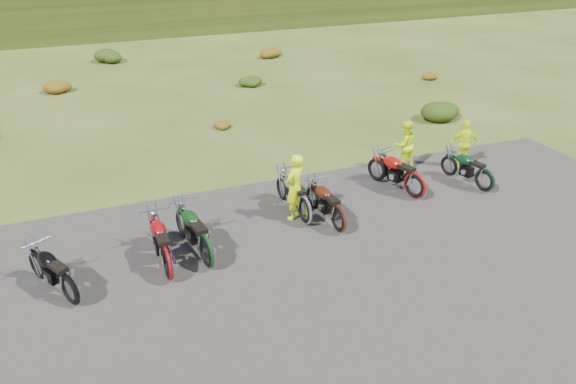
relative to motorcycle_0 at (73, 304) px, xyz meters
name	(u,v)px	position (x,y,z in m)	size (l,w,h in m)	color
ground	(332,242)	(6.29, 0.25, 0.00)	(300.00, 300.00, 0.00)	#314216
gravel_pad	(370,286)	(6.29, -1.75, 0.00)	(20.00, 12.00, 0.04)	black
shrub_2	(57,85)	(0.09, 16.85, 0.38)	(1.30, 1.30, 0.77)	brown
shrub_3	(110,54)	(2.99, 22.15, 0.46)	(1.56, 1.56, 0.92)	black
shrub_4	(221,123)	(5.89, 9.45, 0.23)	(0.77, 0.77, 0.45)	brown
shrub_5	(250,80)	(8.79, 14.75, 0.31)	(1.03, 1.03, 0.61)	black
shrub_6	(269,51)	(11.69, 20.05, 0.38)	(1.30, 1.30, 0.77)	brown
shrub_7	(442,107)	(14.59, 7.35, 0.46)	(1.56, 1.56, 0.92)	black
shrub_8	(427,75)	(17.49, 12.65, 0.23)	(0.77, 0.77, 0.45)	brown
motorcycle_0	(73,304)	(0.00, 0.00, 0.00)	(2.11, 0.70, 1.10)	black
motorcycle_1	(169,279)	(2.11, 0.17, 0.00)	(2.26, 0.75, 1.19)	maroon
motorcycle_2	(208,267)	(3.05, 0.32, 0.00)	(2.35, 0.78, 1.23)	#0E3311
motorcycle_3	(305,224)	(6.02, 1.39, 0.00)	(2.24, 0.75, 1.17)	#B8B8BD
motorcycle_4	(338,232)	(6.65, 0.65, 0.00)	(2.10, 0.70, 1.10)	#44160B
motorcycle_5	(411,192)	(9.75, 1.96, 0.00)	(1.89, 0.63, 0.99)	black
motorcycle_6	(413,199)	(9.59, 1.59, 0.00)	(2.26, 0.75, 1.18)	#9E0C0B
motorcycle_7	(483,192)	(11.78, 1.20, 0.00)	(2.04, 0.68, 1.07)	black
person_middle	(295,188)	(5.87, 1.76, 0.94)	(0.68, 0.45, 1.87)	#CAE60C
person_right_a	(404,146)	(10.43, 3.58, 0.81)	(0.79, 0.61, 1.62)	#CAE60C
person_right_b	(464,145)	(12.32, 2.97, 0.80)	(0.93, 0.39, 1.60)	#CAE60C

